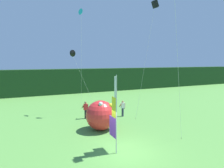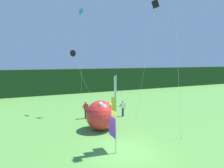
{
  "view_description": "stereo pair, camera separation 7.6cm",
  "coord_description": "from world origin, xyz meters",
  "px_view_note": "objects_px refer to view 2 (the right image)",
  "views": [
    {
      "loc": [
        -5.36,
        -10.16,
        5.43
      ],
      "look_at": [
        0.91,
        3.86,
        3.67
      ],
      "focal_mm": 31.75,
      "sensor_mm": 36.0,
      "label": 1
    },
    {
      "loc": [
        -5.29,
        -10.19,
        5.43
      ],
      "look_at": [
        0.91,
        3.86,
        3.67
      ],
      "focal_mm": 31.75,
      "sensor_mm": 36.0,
      "label": 2
    }
  ],
  "objects_px": {
    "person_near_banner": "(86,109)",
    "kite_black_delta_0": "(72,54)",
    "kite_cyan_delta_2": "(82,13)",
    "person_mid_field": "(123,108)",
    "inflatable_balloon": "(101,115)",
    "banner_flag": "(114,115)",
    "kite_black_box_3": "(155,5)"
  },
  "relations": [
    {
      "from": "person_near_banner",
      "to": "kite_black_delta_0",
      "type": "xyz_separation_m",
      "value": [
        -0.82,
        1.55,
        5.3
      ]
    },
    {
      "from": "person_near_banner",
      "to": "kite_cyan_delta_2",
      "type": "bearing_deg",
      "value": 79.45
    },
    {
      "from": "person_mid_field",
      "to": "inflatable_balloon",
      "type": "xyz_separation_m",
      "value": [
        -3.36,
        -2.76,
        0.35
      ]
    },
    {
      "from": "person_mid_field",
      "to": "inflatable_balloon",
      "type": "distance_m",
      "value": 4.36
    },
    {
      "from": "person_near_banner",
      "to": "inflatable_balloon",
      "type": "height_order",
      "value": "inflatable_balloon"
    },
    {
      "from": "person_near_banner",
      "to": "kite_cyan_delta_2",
      "type": "xyz_separation_m",
      "value": [
        0.51,
        2.73,
        9.52
      ]
    },
    {
      "from": "person_mid_field",
      "to": "kite_black_delta_0",
      "type": "relative_size",
      "value": 0.24
    },
    {
      "from": "person_mid_field",
      "to": "kite_cyan_delta_2",
      "type": "distance_m",
      "value": 10.62
    },
    {
      "from": "kite_cyan_delta_2",
      "to": "kite_black_delta_0",
      "type": "bearing_deg",
      "value": -138.44
    },
    {
      "from": "banner_flag",
      "to": "person_near_banner",
      "type": "relative_size",
      "value": 2.84
    },
    {
      "from": "inflatable_balloon",
      "to": "kite_black_delta_0",
      "type": "distance_m",
      "value": 7.17
    },
    {
      "from": "inflatable_balloon",
      "to": "kite_black_box_3",
      "type": "distance_m",
      "value": 11.35
    },
    {
      "from": "person_mid_field",
      "to": "kite_black_delta_0",
      "type": "height_order",
      "value": "kite_black_delta_0"
    },
    {
      "from": "person_mid_field",
      "to": "inflatable_balloon",
      "type": "height_order",
      "value": "inflatable_balloon"
    },
    {
      "from": "person_mid_field",
      "to": "kite_black_box_3",
      "type": "height_order",
      "value": "kite_black_box_3"
    },
    {
      "from": "person_mid_field",
      "to": "kite_black_delta_0",
      "type": "distance_m",
      "value": 7.28
    },
    {
      "from": "banner_flag",
      "to": "person_mid_field",
      "type": "xyz_separation_m",
      "value": [
        3.98,
        6.64,
        -1.4
      ]
    },
    {
      "from": "banner_flag",
      "to": "kite_black_delta_0",
      "type": "relative_size",
      "value": 0.71
    },
    {
      "from": "person_mid_field",
      "to": "kite_black_box_3",
      "type": "distance_m",
      "value": 10.26
    },
    {
      "from": "inflatable_balloon",
      "to": "kite_black_delta_0",
      "type": "bearing_deg",
      "value": 101.51
    },
    {
      "from": "banner_flag",
      "to": "kite_cyan_delta_2",
      "type": "bearing_deg",
      "value": 84.83
    },
    {
      "from": "person_mid_field",
      "to": "kite_black_delta_0",
      "type": "bearing_deg",
      "value": 152.4
    },
    {
      "from": "kite_black_delta_0",
      "to": "kite_cyan_delta_2",
      "type": "bearing_deg",
      "value": 41.56
    },
    {
      "from": "inflatable_balloon",
      "to": "kite_black_delta_0",
      "type": "relative_size",
      "value": 0.36
    },
    {
      "from": "banner_flag",
      "to": "person_near_banner",
      "type": "xyz_separation_m",
      "value": [
        0.41,
        7.38,
        -1.36
      ]
    },
    {
      "from": "banner_flag",
      "to": "kite_cyan_delta_2",
      "type": "relative_size",
      "value": 0.43
    },
    {
      "from": "kite_black_box_3",
      "to": "kite_cyan_delta_2",
      "type": "bearing_deg",
      "value": 140.89
    },
    {
      "from": "kite_cyan_delta_2",
      "to": "kite_black_box_3",
      "type": "xyz_separation_m",
      "value": [
        5.76,
        -4.69,
        0.27
      ]
    },
    {
      "from": "kite_black_delta_0",
      "to": "kite_black_box_3",
      "type": "relative_size",
      "value": 0.59
    },
    {
      "from": "person_near_banner",
      "to": "kite_black_box_3",
      "type": "xyz_separation_m",
      "value": [
        6.27,
        -1.96,
        9.79
      ]
    },
    {
      "from": "inflatable_balloon",
      "to": "kite_black_box_3",
      "type": "bearing_deg",
      "value": 14.28
    },
    {
      "from": "banner_flag",
      "to": "kite_cyan_delta_2",
      "type": "xyz_separation_m",
      "value": [
        0.92,
        10.11,
        8.16
      ]
    }
  ]
}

